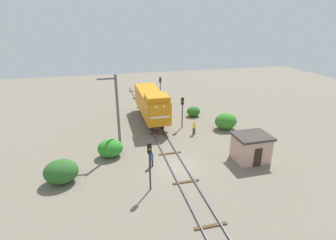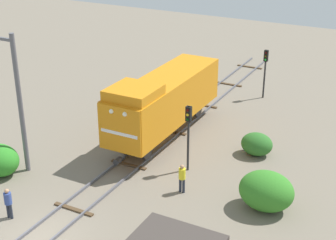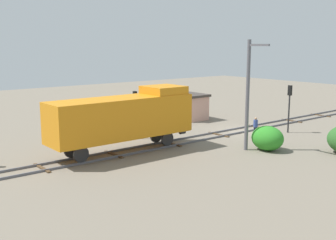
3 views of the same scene
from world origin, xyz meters
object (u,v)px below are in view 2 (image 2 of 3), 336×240
object	(u,v)px
traffic_signal_mid	(188,127)
worker_near_track	(8,201)
worker_by_signal	(182,176)
catenary_mast	(19,101)
traffic_signal_far	(265,65)
locomotive	(163,99)

from	to	relation	value
traffic_signal_mid	worker_near_track	bearing A→B (deg)	-123.81
worker_near_track	worker_by_signal	distance (m)	9.11
worker_near_track	worker_by_signal	world-z (taller)	same
traffic_signal_mid	catenary_mast	size ratio (longest dim) A/B	0.49
worker_near_track	traffic_signal_far	bearing A→B (deg)	-18.35
locomotive	traffic_signal_far	xyz separation A→B (m)	(3.60, 10.22, -0.02)
traffic_signal_mid	traffic_signal_far	world-z (taller)	traffic_signal_mid
traffic_signal_far	locomotive	bearing A→B (deg)	-109.40
traffic_signal_far	worker_near_track	distance (m)	23.04
traffic_signal_far	worker_by_signal	distance (m)	16.00
worker_near_track	worker_by_signal	xyz separation A→B (m)	(6.60, 6.28, 0.00)
locomotive	worker_by_signal	size ratio (longest dim) A/B	6.82
traffic_signal_mid	catenary_mast	world-z (taller)	catenary_mast
traffic_signal_mid	worker_near_track	distance (m)	10.58
traffic_signal_far	catenary_mast	xyz separation A→B (m)	(-8.66, -17.95, 1.64)
worker_by_signal	locomotive	bearing A→B (deg)	-136.93
traffic_signal_far	traffic_signal_mid	bearing A→B (deg)	-90.85
locomotive	traffic_signal_mid	xyz separation A→B (m)	(3.40, -3.29, 0.07)
worker_near_track	catenary_mast	world-z (taller)	catenary_mast
locomotive	catenary_mast	xyz separation A→B (m)	(-5.06, -7.72, 1.62)
traffic_signal_mid	worker_by_signal	xyz separation A→B (m)	(0.80, -2.38, -1.84)
catenary_mast	worker_by_signal	bearing A→B (deg)	12.50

